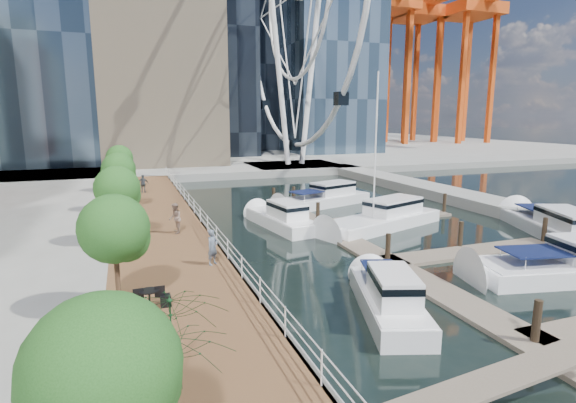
# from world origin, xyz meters

# --- Properties ---
(ground) EXTENTS (520.00, 520.00, 0.00)m
(ground) POSITION_xyz_m (0.00, 0.00, 0.00)
(ground) COLOR black
(ground) RESTS_ON ground
(boardwalk) EXTENTS (6.00, 60.00, 1.00)m
(boardwalk) POSITION_xyz_m (-9.00, 15.00, 0.50)
(boardwalk) COLOR brown
(boardwalk) RESTS_ON ground
(seawall) EXTENTS (0.25, 60.00, 1.00)m
(seawall) POSITION_xyz_m (-6.00, 15.00, 0.50)
(seawall) COLOR #595954
(seawall) RESTS_ON ground
(land_far) EXTENTS (200.00, 114.00, 1.00)m
(land_far) POSITION_xyz_m (0.00, 102.00, 0.50)
(land_far) COLOR gray
(land_far) RESTS_ON ground
(breakwater) EXTENTS (4.00, 60.00, 1.00)m
(breakwater) POSITION_xyz_m (20.00, 20.00, 0.50)
(breakwater) COLOR gray
(breakwater) RESTS_ON ground
(pier) EXTENTS (14.00, 12.00, 1.00)m
(pier) POSITION_xyz_m (14.00, 52.00, 0.50)
(pier) COLOR gray
(pier) RESTS_ON ground
(railing) EXTENTS (0.10, 60.00, 1.05)m
(railing) POSITION_xyz_m (-6.10, 15.00, 1.52)
(railing) COLOR white
(railing) RESTS_ON boardwalk
(floating_docks) EXTENTS (16.00, 34.00, 2.60)m
(floating_docks) POSITION_xyz_m (7.97, 9.98, 0.49)
(floating_docks) COLOR #6D6051
(floating_docks) RESTS_ON ground
(port_cranes) EXTENTS (40.00, 52.00, 38.00)m
(port_cranes) POSITION_xyz_m (67.67, 95.67, 20.00)
(port_cranes) COLOR #D84C14
(port_cranes) RESTS_ON ground
(street_trees) EXTENTS (2.60, 42.60, 4.60)m
(street_trees) POSITION_xyz_m (-11.40, 14.00, 4.29)
(street_trees) COLOR #3F2B1C
(street_trees) RESTS_ON ground
(cafe_tables) EXTENTS (2.50, 13.70, 0.74)m
(cafe_tables) POSITION_xyz_m (-10.40, -2.00, 1.37)
(cafe_tables) COLOR black
(cafe_tables) RESTS_ON ground
(yacht_foreground) EXTENTS (12.30, 5.54, 2.15)m
(yacht_foreground) POSITION_xyz_m (11.07, 2.69, 0.00)
(yacht_foreground) COLOR white
(yacht_foreground) RESTS_ON ground
(pedestrian_near) EXTENTS (0.79, 0.75, 1.81)m
(pedestrian_near) POSITION_xyz_m (-7.00, 8.41, 1.90)
(pedestrian_near) COLOR slate
(pedestrian_near) RESTS_ON boardwalk
(pedestrian_mid) EXTENTS (0.80, 1.00, 1.97)m
(pedestrian_mid) POSITION_xyz_m (-8.11, 15.31, 1.99)
(pedestrian_mid) COLOR #866B5C
(pedestrian_mid) RESTS_ON boardwalk
(pedestrian_far) EXTENTS (1.10, 0.62, 1.78)m
(pedestrian_far) POSITION_xyz_m (-9.36, 32.28, 1.89)
(pedestrian_far) COLOR #323A3F
(pedestrian_far) RESTS_ON boardwalk
(moored_yachts) EXTENTS (24.06, 34.81, 11.50)m
(moored_yachts) POSITION_xyz_m (7.78, 13.79, 0.00)
(moored_yachts) COLOR white
(moored_yachts) RESTS_ON ground
(cafe_seating) EXTENTS (3.67, 9.38, 2.75)m
(cafe_seating) POSITION_xyz_m (-9.91, -3.86, 2.29)
(cafe_seating) COLOR #0F371D
(cafe_seating) RESTS_ON ground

